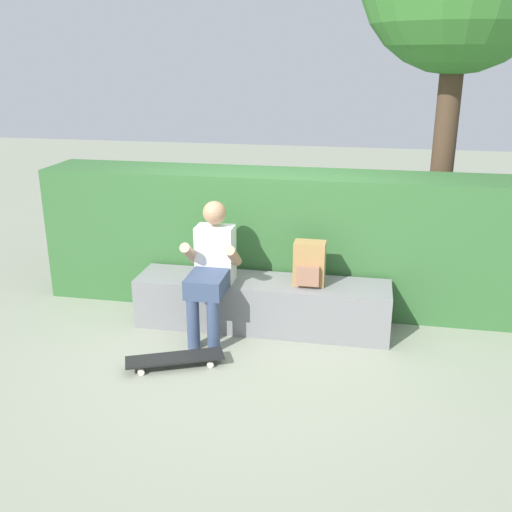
% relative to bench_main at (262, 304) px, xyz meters
% --- Properties ---
extents(ground_plane, '(24.00, 24.00, 0.00)m').
position_rel_bench_main_xyz_m(ground_plane, '(0.00, -0.40, -0.23)').
color(ground_plane, gray).
extents(bench_main, '(2.35, 0.52, 0.46)m').
position_rel_bench_main_xyz_m(bench_main, '(0.00, 0.00, 0.00)').
color(bench_main, slate).
rests_on(bench_main, ground).
extents(person_skater, '(0.49, 0.62, 1.21)m').
position_rel_bench_main_xyz_m(person_skater, '(-0.42, -0.22, 0.43)').
color(person_skater, white).
rests_on(person_skater, ground).
extents(skateboard_near_person, '(0.81, 0.50, 0.09)m').
position_rel_bench_main_xyz_m(skateboard_near_person, '(-0.57, -0.88, -0.16)').
color(skateboard_near_person, black).
rests_on(skateboard_near_person, ground).
extents(backpack_on_bench, '(0.28, 0.23, 0.40)m').
position_rel_bench_main_xyz_m(backpack_on_bench, '(0.43, -0.01, 0.43)').
color(backpack_on_bench, '#A37A47').
rests_on(backpack_on_bench, bench_main).
extents(hedge_row, '(5.38, 0.68, 1.35)m').
position_rel_bench_main_xyz_m(hedge_row, '(0.37, 0.64, 0.44)').
color(hedge_row, '#336431').
rests_on(hedge_row, ground).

